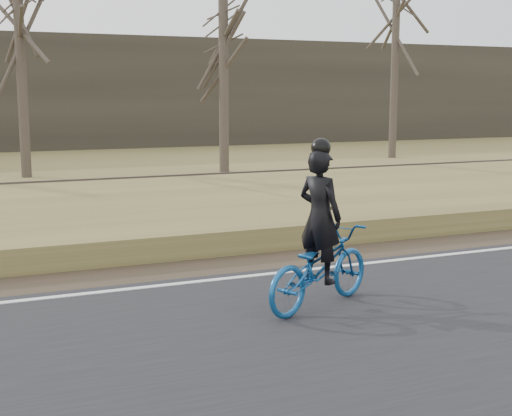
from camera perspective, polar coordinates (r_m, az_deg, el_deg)
name	(u,v)px	position (r m, az deg, el deg)	size (l,w,h in m)	color
cyclist	(319,255)	(9.65, 5.09, -3.75)	(2.19, 1.53, 2.30)	navy
bare_tree_center	(21,62)	(26.42, -18.29, 11.02)	(0.36, 0.36, 8.01)	#4C4338
bare_tree_right	(224,74)	(26.92, -2.61, 10.69)	(0.36, 0.36, 7.32)	#4C4338
bare_tree_far_right	(395,61)	(33.52, 11.05, 11.44)	(0.36, 0.36, 8.74)	#4C4338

